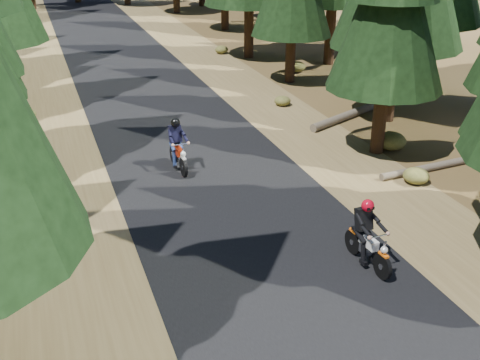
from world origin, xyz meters
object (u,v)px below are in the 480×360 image
log_far (435,166)px  rider_lead (368,245)px  log_near (359,111)px  rider_follow (178,153)px

log_far → rider_lead: bearing=-144.9°
log_near → rider_lead: (-5.61, -10.20, 0.39)m
log_far → rider_lead: (-5.03, -4.31, 0.43)m
log_near → log_far: log_near is taller
log_near → rider_lead: bearing=-145.0°
log_near → log_far: size_ratio=1.44×
log_far → rider_follow: bearing=155.0°
log_near → log_far: (-0.58, -5.89, -0.04)m
rider_lead → rider_follow: size_ratio=0.99×
rider_lead → rider_follow: rider_follow is taller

